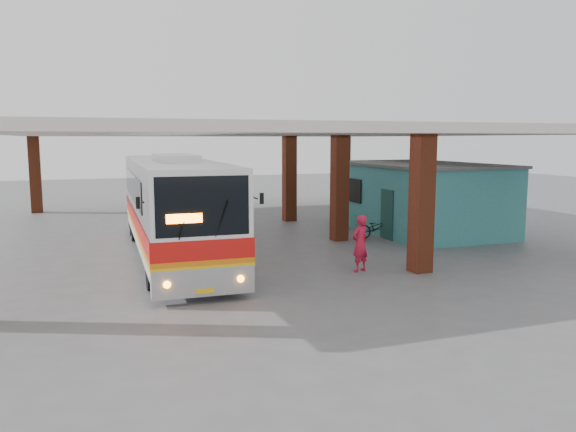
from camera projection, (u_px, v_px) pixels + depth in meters
The scene contains 8 objects.
ground at pixel (298, 260), 19.64m from camera, with size 90.00×90.00×0.00m, color #515154.
brick_columns at pixel (287, 186), 24.48m from camera, with size 20.10×21.60×4.35m.
canopy_roof at pixel (257, 132), 25.24m from camera, with size 21.00×23.00×0.30m, color silver.
shop_building at pixel (419, 197), 25.70m from camera, with size 5.20×8.20×3.11m.
coach_bus at pixel (173, 206), 19.92m from camera, with size 3.02×12.71×3.68m.
motorcycle at pixel (377, 227), 23.83m from camera, with size 0.61×1.76×0.92m, color black.
pedestrian at pixel (360, 243), 17.78m from camera, with size 0.66×0.43×1.81m, color red.
red_chair at pixel (344, 222), 26.13m from camera, with size 0.44×0.44×0.72m.
Camera 1 is at (-6.93, -17.96, 4.19)m, focal length 35.00 mm.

